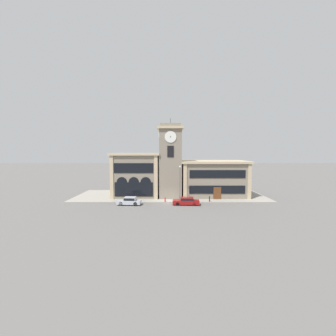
{
  "coord_description": "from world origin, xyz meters",
  "views": [
    {
      "loc": [
        -0.49,
        -41.24,
        9.49
      ],
      "look_at": [
        -0.37,
        2.61,
        6.34
      ],
      "focal_mm": 24.0,
      "sensor_mm": 36.0,
      "label": 1
    }
  ],
  "objects_px": {
    "parked_car_mid": "(186,201)",
    "parked_car_near": "(129,201)",
    "bollard": "(209,199)",
    "street_lamp": "(179,179)",
    "fire_hydrant": "(165,200)"
  },
  "relations": [
    {
      "from": "street_lamp",
      "to": "fire_hydrant",
      "type": "xyz_separation_m",
      "value": [
        -2.8,
        -0.29,
        -3.93
      ]
    },
    {
      "from": "parked_car_near",
      "to": "fire_hydrant",
      "type": "bearing_deg",
      "value": -159.97
    },
    {
      "from": "street_lamp",
      "to": "parked_car_mid",
      "type": "bearing_deg",
      "value": -64.17
    },
    {
      "from": "parked_car_mid",
      "to": "bollard",
      "type": "xyz_separation_m",
      "value": [
        4.54,
        2.04,
        -0.04
      ]
    },
    {
      "from": "bollard",
      "to": "parked_car_near",
      "type": "bearing_deg",
      "value": -172.13
    },
    {
      "from": "parked_car_near",
      "to": "street_lamp",
      "type": "height_order",
      "value": "street_lamp"
    },
    {
      "from": "parked_car_near",
      "to": "bollard",
      "type": "xyz_separation_m",
      "value": [
        14.73,
        2.04,
        -0.07
      ]
    },
    {
      "from": "parked_car_mid",
      "to": "fire_hydrant",
      "type": "distance_m",
      "value": 4.25
    },
    {
      "from": "fire_hydrant",
      "to": "bollard",
      "type": "bearing_deg",
      "value": 1.35
    },
    {
      "from": "parked_car_mid",
      "to": "bollard",
      "type": "height_order",
      "value": "parked_car_mid"
    },
    {
      "from": "parked_car_mid",
      "to": "parked_car_near",
      "type": "bearing_deg",
      "value": 3.9
    },
    {
      "from": "street_lamp",
      "to": "fire_hydrant",
      "type": "bearing_deg",
      "value": -174.1
    },
    {
      "from": "parked_car_near",
      "to": "fire_hydrant",
      "type": "relative_size",
      "value": 4.95
    },
    {
      "from": "parked_car_near",
      "to": "parked_car_mid",
      "type": "distance_m",
      "value": 10.19
    },
    {
      "from": "bollard",
      "to": "fire_hydrant",
      "type": "bearing_deg",
      "value": -178.65
    }
  ]
}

